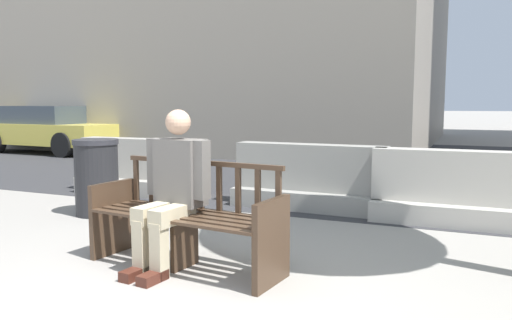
{
  "coord_description": "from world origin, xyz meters",
  "views": [
    {
      "loc": [
        1.74,
        -2.9,
        1.36
      ],
      "look_at": [
        -0.4,
        2.07,
        0.75
      ],
      "focal_mm": 35.0,
      "sensor_mm": 36.0,
      "label": 1
    }
  ],
  "objects_px": {
    "jersey_barrier_left": "(141,171)",
    "jersey_barrier_right": "(463,194)",
    "street_bench": "(186,221)",
    "seated_person": "(173,186)",
    "jersey_barrier_centre": "(310,182)",
    "car_taxi_near": "(53,128)",
    "trash_bin": "(97,177)"
  },
  "relations": [
    {
      "from": "seated_person",
      "to": "jersey_barrier_centre",
      "type": "xyz_separation_m",
      "value": [
        0.33,
        2.75,
        -0.35
      ]
    },
    {
      "from": "street_bench",
      "to": "car_taxi_near",
      "type": "distance_m",
      "value": 11.18
    },
    {
      "from": "jersey_barrier_centre",
      "to": "car_taxi_near",
      "type": "relative_size",
      "value": 0.48
    },
    {
      "from": "car_taxi_near",
      "to": "jersey_barrier_left",
      "type": "bearing_deg",
      "value": -35.29
    },
    {
      "from": "seated_person",
      "to": "jersey_barrier_right",
      "type": "height_order",
      "value": "seated_person"
    },
    {
      "from": "street_bench",
      "to": "seated_person",
      "type": "xyz_separation_m",
      "value": [
        -0.09,
        -0.05,
        0.29
      ]
    },
    {
      "from": "seated_person",
      "to": "jersey_barrier_left",
      "type": "bearing_deg",
      "value": 130.43
    },
    {
      "from": "jersey_barrier_centre",
      "to": "jersey_barrier_left",
      "type": "relative_size",
      "value": 1.0
    },
    {
      "from": "jersey_barrier_right",
      "to": "trash_bin",
      "type": "relative_size",
      "value": 2.15
    },
    {
      "from": "jersey_barrier_left",
      "to": "jersey_barrier_right",
      "type": "distance_m",
      "value": 4.52
    },
    {
      "from": "seated_person",
      "to": "jersey_barrier_right",
      "type": "relative_size",
      "value": 0.66
    },
    {
      "from": "jersey_barrier_left",
      "to": "jersey_barrier_right",
      "type": "height_order",
      "value": "same"
    },
    {
      "from": "jersey_barrier_left",
      "to": "street_bench",
      "type": "bearing_deg",
      "value": -47.97
    },
    {
      "from": "jersey_barrier_right",
      "to": "jersey_barrier_left",
      "type": "bearing_deg",
      "value": 177.99
    },
    {
      "from": "street_bench",
      "to": "seated_person",
      "type": "bearing_deg",
      "value": -153.67
    },
    {
      "from": "jersey_barrier_left",
      "to": "car_taxi_near",
      "type": "height_order",
      "value": "car_taxi_near"
    },
    {
      "from": "jersey_barrier_centre",
      "to": "car_taxi_near",
      "type": "bearing_deg",
      "value": 153.67
    },
    {
      "from": "jersey_barrier_centre",
      "to": "jersey_barrier_right",
      "type": "relative_size",
      "value": 1.01
    },
    {
      "from": "seated_person",
      "to": "jersey_barrier_left",
      "type": "height_order",
      "value": "seated_person"
    },
    {
      "from": "jersey_barrier_left",
      "to": "jersey_barrier_right",
      "type": "relative_size",
      "value": 1.0
    },
    {
      "from": "jersey_barrier_left",
      "to": "car_taxi_near",
      "type": "bearing_deg",
      "value": 144.71
    },
    {
      "from": "street_bench",
      "to": "seated_person",
      "type": "distance_m",
      "value": 0.31
    },
    {
      "from": "seated_person",
      "to": "trash_bin",
      "type": "distance_m",
      "value": 2.38
    },
    {
      "from": "car_taxi_near",
      "to": "jersey_barrier_right",
      "type": "bearing_deg",
      "value": -22.99
    },
    {
      "from": "jersey_barrier_right",
      "to": "seated_person",
      "type": "bearing_deg",
      "value": -130.14
    },
    {
      "from": "jersey_barrier_left",
      "to": "trash_bin",
      "type": "relative_size",
      "value": 2.16
    },
    {
      "from": "jersey_barrier_right",
      "to": "trash_bin",
      "type": "xyz_separation_m",
      "value": [
        -4.14,
        -1.25,
        0.13
      ]
    },
    {
      "from": "jersey_barrier_centre",
      "to": "street_bench",
      "type": "bearing_deg",
      "value": -94.91
    },
    {
      "from": "jersey_barrier_centre",
      "to": "jersey_barrier_right",
      "type": "bearing_deg",
      "value": -4.96
    },
    {
      "from": "jersey_barrier_left",
      "to": "trash_bin",
      "type": "xyz_separation_m",
      "value": [
        0.38,
        -1.41,
        0.13
      ]
    },
    {
      "from": "street_bench",
      "to": "jersey_barrier_centre",
      "type": "distance_m",
      "value": 2.71
    },
    {
      "from": "street_bench",
      "to": "jersey_barrier_left",
      "type": "distance_m",
      "value": 3.63
    }
  ]
}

